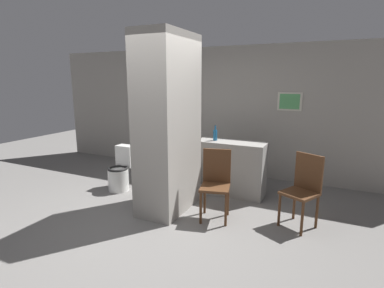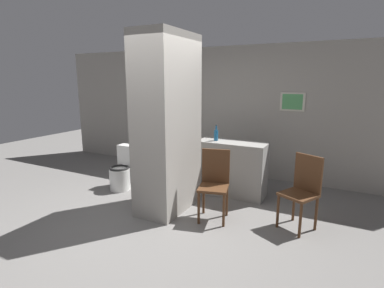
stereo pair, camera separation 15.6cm
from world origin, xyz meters
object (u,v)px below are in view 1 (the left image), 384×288
at_px(chair_near_pillar, 216,181).
at_px(chair_by_doorway, 303,187).
at_px(toilet, 121,172).
at_px(bottle_tall, 215,135).
at_px(bicycle, 180,165).

bearing_deg(chair_near_pillar, chair_by_doorway, -1.10).
bearing_deg(toilet, bottle_tall, 21.66).
distance_m(toilet, bottle_tall, 1.83).
xyz_separation_m(chair_by_doorway, bottle_tall, (-1.52, 0.69, 0.48)).
xyz_separation_m(toilet, chair_near_pillar, (1.95, -0.33, 0.22)).
xyz_separation_m(chair_by_doorway, bicycle, (-2.31, 0.89, -0.21)).
bearing_deg(bicycle, bottle_tall, -14.28).
relative_size(bicycle, bottle_tall, 5.62).
bearing_deg(toilet, chair_by_doorway, -1.25).
relative_size(chair_by_doorway, bicycle, 0.62).
distance_m(toilet, chair_by_doorway, 3.10).
bearing_deg(bottle_tall, bicycle, 165.72).
height_order(toilet, chair_near_pillar, chair_near_pillar).
height_order(toilet, bicycle, toilet).
xyz_separation_m(chair_near_pillar, chair_by_doorway, (1.14, 0.26, 0.00)).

